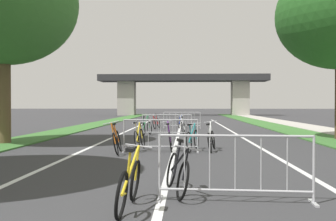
% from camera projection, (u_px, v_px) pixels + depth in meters
% --- Properties ---
extents(grass_verge_left, '(2.01, 65.85, 0.05)m').
position_uv_depth(grass_verge_left, '(93.00, 125.00, 28.78)').
color(grass_verge_left, '#386B2D').
rests_on(grass_verge_left, ground).
extents(grass_verge_right, '(2.01, 65.85, 0.05)m').
position_uv_depth(grass_verge_right, '(269.00, 125.00, 28.19)').
color(grass_verge_right, '#386B2D').
rests_on(grass_verge_right, ground).
extents(sidewalk_path_right, '(2.11, 65.85, 0.08)m').
position_uv_depth(sidewalk_path_right, '(298.00, 125.00, 28.10)').
color(sidewalk_path_right, '#ADA89E').
rests_on(sidewalk_path_right, ground).
extents(lane_stripe_center, '(0.14, 38.10, 0.01)m').
position_uv_depth(lane_stripe_center, '(179.00, 133.00, 20.60)').
color(lane_stripe_center, silver).
rests_on(lane_stripe_center, ground).
extents(lane_stripe_right_lane, '(0.14, 38.10, 0.01)m').
position_uv_depth(lane_stripe_right_lane, '(235.00, 133.00, 20.47)').
color(lane_stripe_right_lane, silver).
rests_on(lane_stripe_right_lane, ground).
extents(lane_stripe_left_lane, '(0.14, 38.10, 0.01)m').
position_uv_depth(lane_stripe_left_lane, '(122.00, 133.00, 20.74)').
color(lane_stripe_left_lane, silver).
rests_on(lane_stripe_left_lane, ground).
extents(overpass_bridge, '(24.03, 4.19, 5.81)m').
position_uv_depth(overpass_bridge, '(183.00, 86.00, 55.88)').
color(overpass_bridge, '#2D2D30').
rests_on(overpass_bridge, ground).
extents(tree_left_oak_near, '(5.66, 5.66, 7.86)m').
position_uv_depth(tree_left_oak_near, '(4.00, 2.00, 14.87)').
color(tree_left_oak_near, brown).
rests_on(tree_left_oak_near, ground).
extents(crowd_barrier_nearest, '(2.44, 0.57, 1.05)m').
position_uv_depth(crowd_barrier_nearest, '(235.00, 169.00, 6.03)').
color(crowd_barrier_nearest, '#ADADB2').
rests_on(crowd_barrier_nearest, ground).
extents(crowd_barrier_second, '(2.42, 0.44, 1.05)m').
position_uv_depth(crowd_barrier_second, '(161.00, 136.00, 12.41)').
color(crowd_barrier_second, '#ADADB2').
rests_on(crowd_barrier_second, ground).
extents(crowd_barrier_third, '(2.43, 0.49, 1.05)m').
position_uv_depth(crowd_barrier_third, '(167.00, 125.00, 18.73)').
color(crowd_barrier_third, '#ADADB2').
rests_on(crowd_barrier_third, ground).
extents(crowd_barrier_fourth, '(2.44, 0.57, 1.05)m').
position_uv_depth(crowd_barrier_fourth, '(182.00, 120.00, 25.01)').
color(crowd_barrier_fourth, '#ADADB2').
rests_on(crowd_barrier_fourth, ground).
extents(bicycle_yellow_0, '(0.51, 1.79, 0.96)m').
position_uv_depth(bicycle_yellow_0, '(139.00, 138.00, 13.01)').
color(bicycle_yellow_0, black).
rests_on(bicycle_yellow_0, ground).
extents(bicycle_white_1, '(0.43, 1.73, 0.98)m').
position_uv_depth(bicycle_white_1, '(211.00, 140.00, 12.81)').
color(bicycle_white_1, black).
rests_on(bicycle_white_1, ground).
extents(bicycle_silver_2, '(0.55, 1.68, 0.99)m').
position_uv_depth(bicycle_silver_2, '(183.00, 128.00, 19.17)').
color(bicycle_silver_2, black).
rests_on(bicycle_silver_2, ground).
extents(bicycle_purple_3, '(0.51, 1.60, 0.99)m').
position_uv_depth(bicycle_purple_3, '(170.00, 139.00, 12.84)').
color(bicycle_purple_3, black).
rests_on(bicycle_purple_3, ground).
extents(bicycle_red_4, '(0.67, 1.65, 0.95)m').
position_uv_depth(bicycle_red_4, '(156.00, 123.00, 24.61)').
color(bicycle_red_4, black).
rests_on(bicycle_red_4, ground).
extents(bicycle_orange_5, '(0.50, 1.70, 1.04)m').
position_uv_depth(bicycle_orange_5, '(117.00, 141.00, 12.04)').
color(bicycle_orange_5, black).
rests_on(bicycle_orange_5, ground).
extents(bicycle_teal_6, '(0.54, 1.73, 0.91)m').
position_uv_depth(bicycle_teal_6, '(193.00, 139.00, 12.78)').
color(bicycle_teal_6, black).
rests_on(bicycle_teal_6, ground).
extents(bicycle_green_7, '(0.50, 1.69, 1.00)m').
position_uv_depth(bicycle_green_7, '(146.00, 128.00, 19.32)').
color(bicycle_green_7, black).
rests_on(bicycle_green_7, ground).
extents(bicycle_black_8, '(0.67, 1.65, 0.91)m').
position_uv_depth(bicycle_black_8, '(177.00, 172.00, 6.60)').
color(bicycle_black_8, black).
rests_on(bicycle_black_8, ground).
extents(bicycle_blue_9, '(0.47, 1.57, 0.92)m').
position_uv_depth(bicycle_blue_9, '(181.00, 123.00, 25.47)').
color(bicycle_blue_9, black).
rests_on(bicycle_blue_9, ground).
extents(bicycle_yellow_10, '(0.43, 1.68, 0.93)m').
position_uv_depth(bicycle_yellow_10, '(129.00, 185.00, 5.59)').
color(bicycle_yellow_10, black).
rests_on(bicycle_yellow_10, ground).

